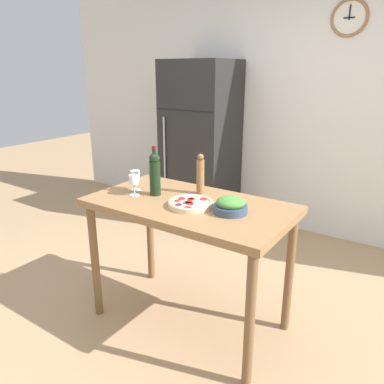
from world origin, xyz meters
The scene contains 10 objects.
ground_plane centered at (0.00, 0.00, 0.00)m, with size 14.00×14.00×0.00m, color tan.
wall_back centered at (0.00, 2.03, 1.30)m, with size 6.40×0.09×2.60m.
refrigerator centered at (-0.98, 1.66, 0.90)m, with size 0.73×0.67×1.80m.
prep_counter centered at (0.00, 0.00, 0.78)m, with size 1.31×0.72×0.89m.
wine_bottle centered at (-0.27, 0.00, 1.04)m, with size 0.07×0.07×0.33m.
wine_glass_near centered at (-0.38, -0.09, 0.99)m, with size 0.07×0.07×0.14m.
wine_glass_far centered at (-0.45, 0.00, 0.99)m, with size 0.07×0.07×0.14m.
pepper_mill centered at (-0.04, 0.19, 1.02)m, with size 0.05×0.05×0.28m.
salad_bowl centered at (0.30, -0.01, 0.93)m, with size 0.20×0.20×0.10m.
homemade_pizza centered at (0.05, -0.05, 0.91)m, with size 0.28×0.28×0.04m.
Camera 1 is at (1.27, -1.85, 1.70)m, focal length 35.00 mm.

